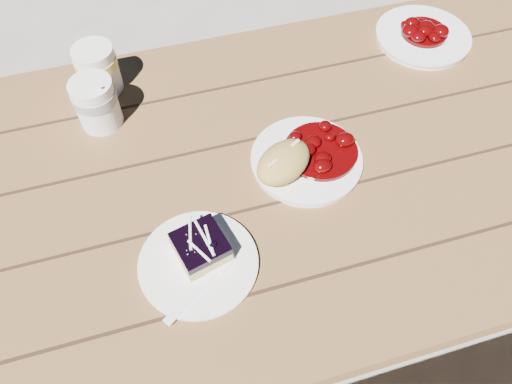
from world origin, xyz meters
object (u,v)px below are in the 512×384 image
object	(u,v)px
bread_roll	(283,162)
coffee_cup	(96,103)
main_plate	(306,161)
blueberry_cake	(201,247)
picnic_table	(280,210)
second_cup	(98,69)
second_plate	(423,37)
dessert_plate	(198,264)

from	to	relation	value
bread_roll	coffee_cup	bearing A→B (deg)	142.37
bread_roll	coffee_cup	world-z (taller)	coffee_cup
main_plate	blueberry_cake	bearing A→B (deg)	-149.43
picnic_table	second_cup	world-z (taller)	second_cup
bread_roll	second_plate	bearing A→B (deg)	33.45
picnic_table	dessert_plate	bearing A→B (deg)	-141.32
dessert_plate	blueberry_cake	world-z (taller)	blueberry_cake
main_plate	blueberry_cake	xyz separation A→B (m)	(-0.24, -0.14, 0.02)
bread_roll	second_cup	world-z (taller)	second_cup
main_plate	dessert_plate	distance (m)	0.29
dessert_plate	coffee_cup	world-z (taller)	coffee_cup
blueberry_cake	main_plate	bearing A→B (deg)	16.83
picnic_table	bread_roll	distance (m)	0.21
picnic_table	bread_roll	xyz separation A→B (m)	(-0.01, -0.03, 0.21)
second_cup	main_plate	bearing A→B (deg)	-42.10
main_plate	second_plate	bearing A→B (deg)	35.10
bread_roll	second_cup	size ratio (longest dim) A/B	1.12
coffee_cup	second_cup	distance (m)	0.10
main_plate	coffee_cup	world-z (taller)	coffee_cup
main_plate	second_plate	distance (m)	0.47
dessert_plate	blueberry_cake	bearing A→B (deg)	56.31
second_cup	second_plate	bearing A→B (deg)	-3.68
second_plate	second_cup	distance (m)	0.74
picnic_table	second_cup	distance (m)	0.49
dessert_plate	second_plate	distance (m)	0.77
bread_roll	second_cup	distance (m)	0.45
picnic_table	main_plate	bearing A→B (deg)	-9.47
dessert_plate	bread_roll	bearing A→B (deg)	35.07
blueberry_cake	second_plate	distance (m)	0.75
bread_roll	dessert_plate	distance (m)	0.24
coffee_cup	second_plate	world-z (taller)	coffee_cup
blueberry_cake	dessert_plate	bearing A→B (deg)	-137.43
blueberry_cake	second_plate	bearing A→B (deg)	19.69
bread_roll	second_plate	xyz separation A→B (m)	(0.44, 0.29, -0.04)
main_plate	coffee_cup	bearing A→B (deg)	148.97
dessert_plate	coffee_cup	distance (m)	0.40
picnic_table	coffee_cup	world-z (taller)	coffee_cup
coffee_cup	main_plate	bearing A→B (deg)	-31.03
second_cup	blueberry_cake	bearing A→B (deg)	-75.96
main_plate	second_plate	xyz separation A→B (m)	(0.39, 0.27, 0.00)
main_plate	bread_roll	distance (m)	0.07
picnic_table	blueberry_cake	distance (m)	0.31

